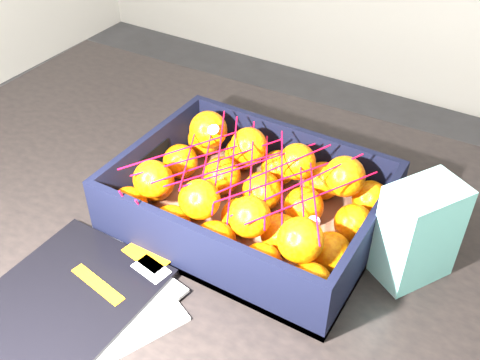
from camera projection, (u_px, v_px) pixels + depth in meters
The scene contains 7 objects.
ground at pixel (189, 359), 1.58m from camera, with size 3.50×3.50×0.00m, color #313133.
table at pixel (197, 236), 1.04m from camera, with size 1.22×0.84×0.75m.
magazine_stack at pixel (62, 310), 0.77m from camera, with size 0.31×0.35×0.02m.
produce_crate at pixel (250, 208), 0.90m from camera, with size 0.41×0.31×0.11m.
clementine_heap at pixel (250, 195), 0.89m from camera, with size 0.39×0.29×0.12m.
mesh_net at pixel (244, 172), 0.85m from camera, with size 0.34×0.27×0.10m.
retail_carton at pixel (418, 232), 0.79m from camera, with size 0.07×0.11×0.16m, color white.
Camera 1 is at (0.60, -0.71, 1.38)m, focal length 41.75 mm.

